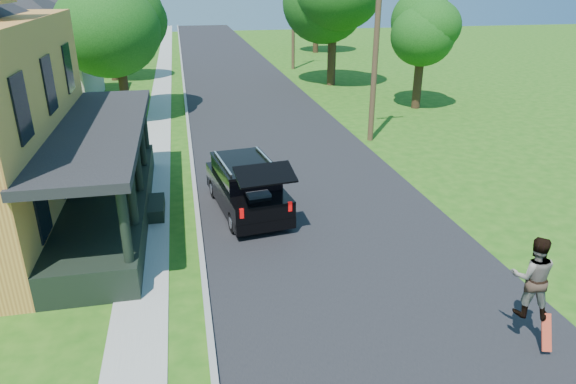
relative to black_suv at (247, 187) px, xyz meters
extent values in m
plane|color=#215711|center=(2.37, -5.70, -0.86)|extent=(140.00, 140.00, 0.00)
cube|color=black|center=(2.37, 14.30, -0.86)|extent=(8.00, 120.00, 0.02)
cube|color=gray|center=(-1.68, 14.30, -0.86)|extent=(0.15, 120.00, 0.12)
cube|color=gray|center=(-3.23, 14.30, -0.86)|extent=(1.30, 120.00, 0.03)
cube|color=gray|center=(-7.13, 0.30, -0.86)|extent=(6.50, 1.20, 0.03)
cube|color=black|center=(-4.43, 0.30, -0.41)|extent=(2.40, 10.00, 0.90)
cube|color=black|center=(-4.43, 0.30, 2.14)|extent=(2.60, 10.30, 0.25)
cube|color=#9D9B8B|center=(-11.13, 18.30, 1.64)|extent=(8.00, 8.00, 5.00)
cube|color=#9D9B8B|center=(-11.13, 34.30, 1.64)|extent=(8.00, 8.00, 5.00)
cube|color=black|center=(0.00, 0.00, -0.21)|extent=(2.43, 4.62, 0.85)
cube|color=black|center=(-0.02, 0.15, 0.47)|extent=(2.06, 2.94, 0.55)
cube|color=black|center=(-0.02, 0.15, 0.78)|extent=(2.10, 3.03, 0.08)
cube|color=black|center=(0.29, -2.14, 1.20)|extent=(1.81, 1.13, 0.38)
cube|color=#2D2E32|center=(0.18, -1.31, 0.09)|extent=(0.78, 0.69, 0.45)
cube|color=silver|center=(-0.76, 0.05, 0.87)|extent=(0.38, 2.41, 0.06)
cube|color=silver|center=(0.72, 0.25, 0.87)|extent=(0.38, 2.41, 0.06)
cube|color=#990505|center=(-0.45, -2.26, 0.09)|extent=(0.13, 0.08, 0.30)
cube|color=#990505|center=(1.03, -2.07, 0.09)|extent=(0.13, 0.08, 0.30)
cylinder|color=black|center=(-0.99, 1.34, -0.52)|extent=(0.33, 0.71, 0.68)
cylinder|color=black|center=(0.61, 1.55, -0.52)|extent=(0.33, 0.71, 0.68)
cylinder|color=black|center=(-0.61, -1.55, -0.52)|extent=(0.33, 0.71, 0.68)
cylinder|color=black|center=(0.99, -1.33, -0.52)|extent=(0.33, 0.71, 0.68)
imported|color=black|center=(4.87, -7.88, 0.73)|extent=(1.07, 0.97, 1.80)
cube|color=#AE280E|center=(5.14, -8.29, -0.39)|extent=(0.33, 0.45, 0.70)
cylinder|color=black|center=(-4.97, 13.83, 0.61)|extent=(0.64, 0.64, 2.93)
sphere|color=#266C1D|center=(-4.97, 13.83, 3.76)|extent=(6.51, 6.51, 5.04)
sphere|color=#266C1D|center=(-4.54, 13.71, 4.88)|extent=(5.64, 5.64, 4.37)
sphere|color=#266C1D|center=(-5.51, 14.01, 4.32)|extent=(5.79, 5.79, 4.48)
cylinder|color=black|center=(-6.80, 25.81, 0.61)|extent=(0.64, 0.64, 2.93)
sphere|color=#266C1D|center=(-6.80, 25.81, 3.49)|extent=(5.48, 5.48, 4.24)
sphere|color=#266C1D|center=(-6.56, 25.44, 4.43)|extent=(4.75, 4.75, 3.68)
sphere|color=#266C1D|center=(-7.09, 26.30, 3.96)|extent=(4.87, 4.87, 3.77)
cylinder|color=black|center=(11.88, 12.64, 0.67)|extent=(0.65, 0.65, 3.05)
sphere|color=#266C1D|center=(11.88, 12.64, 3.49)|extent=(4.97, 4.97, 3.89)
sphere|color=#266C1D|center=(12.31, 12.50, 4.35)|extent=(4.31, 4.31, 3.37)
sphere|color=#266C1D|center=(11.32, 12.82, 3.92)|extent=(4.42, 4.42, 3.46)
cylinder|color=black|center=(8.90, 20.67, 1.07)|extent=(0.68, 0.68, 3.85)
cylinder|color=black|center=(12.24, 38.01, 0.81)|extent=(0.59, 0.59, 3.34)
sphere|color=#266C1D|center=(12.24, 38.01, 4.21)|extent=(5.43, 5.43, 5.18)
cylinder|color=#463120|center=(6.87, 6.86, 3.41)|extent=(0.28, 0.28, 8.53)
cylinder|color=#463120|center=(7.70, 28.22, 3.54)|extent=(0.33, 0.33, 8.79)
camera|label=1|loc=(-1.86, -15.68, 6.38)|focal=32.00mm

